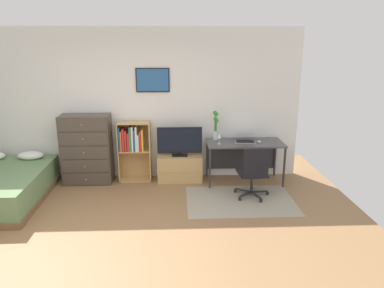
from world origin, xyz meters
TOP-DOWN VIEW (x-y plane):
  - ground_plane at (0.00, 0.00)m, footprint 7.20×7.20m
  - wall_back_with_posters at (0.00, 2.43)m, footprint 6.12×0.09m
  - area_rug at (1.83, 1.23)m, footprint 1.70×1.20m
  - dresser at (-0.76, 2.15)m, footprint 0.85×0.46m
  - bookshelf at (0.05, 2.21)m, footprint 0.57×0.30m
  - tv_stand at (0.88, 2.17)m, footprint 0.80×0.41m
  - television at (0.88, 2.15)m, footprint 0.79×0.16m
  - desk at (2.03, 2.13)m, footprint 1.34×0.64m
  - office_chair at (2.04, 1.32)m, footprint 0.57×0.58m
  - laptop at (2.04, 2.12)m, footprint 0.38×0.41m
  - computer_mouse at (2.27, 2.00)m, footprint 0.06×0.10m
  - bamboo_vase at (1.53, 2.24)m, footprint 0.10×0.10m
  - wine_glass at (1.56, 1.95)m, footprint 0.07×0.07m

SIDE VIEW (x-z plane):
  - ground_plane at x=0.00m, z-range 0.00..0.00m
  - area_rug at x=1.83m, z-range 0.00..0.01m
  - tv_stand at x=0.88m, z-range 0.00..0.47m
  - office_chair at x=2.04m, z-range 0.03..0.89m
  - desk at x=2.03m, z-range 0.24..0.98m
  - dresser at x=-0.76m, z-range 0.00..1.23m
  - bookshelf at x=0.05m, z-range 0.12..1.19m
  - television at x=0.88m, z-range 0.47..1.00m
  - computer_mouse at x=2.27m, z-range 0.74..0.77m
  - laptop at x=2.04m, z-range 0.72..0.88m
  - wine_glass at x=1.56m, z-range 0.78..0.96m
  - bamboo_vase at x=1.53m, z-range 0.73..1.26m
  - wall_back_with_posters at x=0.00m, z-range 0.00..2.70m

